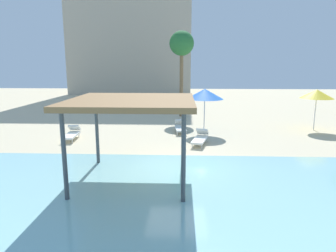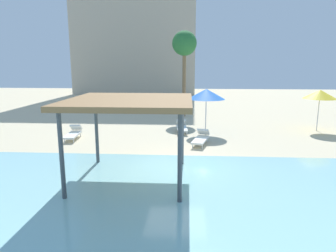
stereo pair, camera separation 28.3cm
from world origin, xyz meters
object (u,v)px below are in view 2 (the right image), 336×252
lounge_chair_2 (182,127)px  beach_umbrella_yellow_0 (320,94)px  shade_pavilion (130,104)px  beach_umbrella_blue_2 (206,94)px  lounge_chair_1 (73,133)px  palm_tree_1 (184,46)px  lounge_chair_3 (201,138)px

lounge_chair_2 → beach_umbrella_yellow_0: bearing=91.5°
beach_umbrella_yellow_0 → shade_pavilion: bearing=-138.6°
beach_umbrella_blue_2 → lounge_chair_2: 2.52m
beach_umbrella_yellow_0 → lounge_chair_1: size_ratio=1.33×
palm_tree_1 → lounge_chair_3: bearing=-83.1°
shade_pavilion → lounge_chair_1: (-4.39, 5.86, -2.44)m
beach_umbrella_yellow_0 → lounge_chair_2: 8.78m
beach_umbrella_yellow_0 → lounge_chair_1: (-14.54, -3.09, -1.97)m
beach_umbrella_blue_2 → palm_tree_1: bearing=103.3°
shade_pavilion → beach_umbrella_yellow_0: size_ratio=1.66×
beach_umbrella_yellow_0 → lounge_chair_2: (-8.50, -0.95, -1.97)m
shade_pavilion → lounge_chair_3: 6.34m
beach_umbrella_blue_2 → lounge_chair_2: (-1.45, 0.20, -2.05)m
shade_pavilion → palm_tree_1: (1.69, 13.79, 2.75)m
lounge_chair_2 → palm_tree_1: (0.04, 5.79, 5.19)m
lounge_chair_1 → palm_tree_1: (6.08, 7.93, 5.19)m
lounge_chair_2 → lounge_chair_3: bearing=16.0°
palm_tree_1 → lounge_chair_1: bearing=-127.5°
shade_pavilion → lounge_chair_2: (1.65, 8.00, -2.44)m
beach_umbrella_yellow_0 → lounge_chair_1: bearing=-168.0°
lounge_chair_3 → palm_tree_1: bearing=-158.9°
beach_umbrella_blue_2 → palm_tree_1: (-1.41, 5.99, 3.14)m
beach_umbrella_blue_2 → lounge_chair_1: beach_umbrella_blue_2 is taller
beach_umbrella_blue_2 → lounge_chair_1: bearing=-165.5°
beach_umbrella_blue_2 → lounge_chair_3: 3.35m
shade_pavilion → lounge_chair_1: bearing=126.8°
lounge_chair_1 → lounge_chair_2: size_ratio=1.00×
beach_umbrella_yellow_0 → palm_tree_1: palm_tree_1 is taller
shade_pavilion → lounge_chair_1: 7.72m
shade_pavilion → beach_umbrella_blue_2: shade_pavilion is taller
beach_umbrella_blue_2 → lounge_chair_1: (-7.49, -1.94, -2.05)m
palm_tree_1 → beach_umbrella_blue_2: bearing=-76.7°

